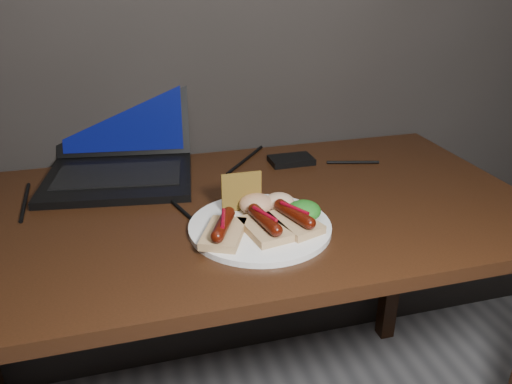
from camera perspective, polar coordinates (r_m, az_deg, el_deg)
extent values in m
cube|color=black|center=(1.11, -3.97, -2.46)|extent=(1.40, 0.70, 0.03)
cube|color=black|center=(1.76, 15.65, -6.34)|extent=(0.05, 0.05, 0.72)
cube|color=black|center=(1.27, -15.40, 1.48)|extent=(0.38, 0.32, 0.02)
cube|color=black|center=(1.26, -15.45, 1.92)|extent=(0.32, 0.19, 0.00)
cube|color=black|center=(1.39, -15.08, 8.97)|extent=(0.36, 0.14, 0.23)
cube|color=#0F0853|center=(1.39, -15.08, 8.97)|extent=(0.32, 0.12, 0.20)
cube|color=black|center=(1.34, 4.04, 3.66)|extent=(0.12, 0.07, 0.02)
cylinder|color=black|center=(1.09, -8.53, -2.01)|extent=(0.06, 0.17, 0.01)
cylinder|color=black|center=(1.36, -1.22, 3.73)|extent=(0.14, 0.18, 0.01)
cylinder|color=black|center=(1.36, 11.01, 3.36)|extent=(0.14, 0.04, 0.01)
cylinder|color=black|center=(1.23, -24.89, -1.00)|extent=(0.02, 0.20, 0.01)
cylinder|color=white|center=(1.01, 0.45, -4.00)|extent=(0.37, 0.37, 0.01)
cube|color=tan|center=(0.96, -3.73, -4.77)|extent=(0.11, 0.13, 0.02)
cylinder|color=#521205|center=(0.95, -3.76, -3.69)|extent=(0.06, 0.10, 0.02)
sphere|color=#521205|center=(0.91, -4.45, -5.10)|extent=(0.02, 0.02, 0.02)
sphere|color=#521205|center=(0.99, -3.13, -2.40)|extent=(0.03, 0.02, 0.02)
cylinder|color=maroon|center=(0.94, -3.78, -3.03)|extent=(0.02, 0.07, 0.01)
cube|color=tan|center=(0.97, 0.99, -4.23)|extent=(0.09, 0.13, 0.02)
cylinder|color=#521205|center=(0.96, 1.00, -3.17)|extent=(0.04, 0.10, 0.02)
sphere|color=#521205|center=(0.92, 2.33, -4.41)|extent=(0.02, 0.02, 0.02)
sphere|color=#521205|center=(1.00, -0.23, -2.02)|extent=(0.03, 0.02, 0.02)
cylinder|color=maroon|center=(0.96, 1.00, -2.51)|extent=(0.03, 0.07, 0.01)
cube|color=tan|center=(1.00, 4.36, -3.54)|extent=(0.10, 0.13, 0.02)
cylinder|color=#521205|center=(0.99, 4.40, -2.49)|extent=(0.05, 0.10, 0.02)
sphere|color=#521205|center=(0.95, 6.14, -3.57)|extent=(0.03, 0.02, 0.02)
sphere|color=#521205|center=(1.02, 2.76, -1.47)|extent=(0.02, 0.02, 0.02)
cylinder|color=maroon|center=(0.98, 4.42, -1.84)|extent=(0.04, 0.06, 0.01)
cube|color=olive|center=(1.04, -1.66, 0.04)|extent=(0.08, 0.01, 0.08)
ellipsoid|color=#105413|center=(1.02, 5.49, -2.15)|extent=(0.07, 0.07, 0.04)
ellipsoid|color=#9C220F|center=(1.04, 0.02, -1.37)|extent=(0.07, 0.07, 0.04)
ellipsoid|color=beige|center=(1.06, 2.67, -1.14)|extent=(0.06, 0.06, 0.04)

